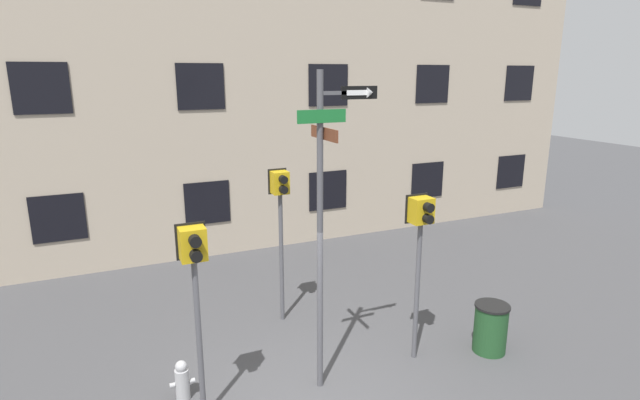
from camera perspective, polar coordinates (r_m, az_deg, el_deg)
street_sign_pole at (r=7.09m, az=0.52°, el=-1.37°), size 1.22×0.85×4.75m
pedestrian_signal_left at (r=6.72m, az=-14.15°, el=-7.66°), size 0.39×0.40×2.83m
pedestrian_signal_right at (r=8.13m, az=11.40°, el=-3.56°), size 0.40×0.40×2.83m
pedestrian_signal_across at (r=9.28m, az=-4.54°, el=-0.55°), size 0.36×0.40×2.99m
fire_hydrant at (r=8.08m, az=-15.47°, el=-19.29°), size 0.36×0.20×0.63m
trash_bin at (r=9.35m, az=18.91°, el=-13.66°), size 0.59×0.59×0.87m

